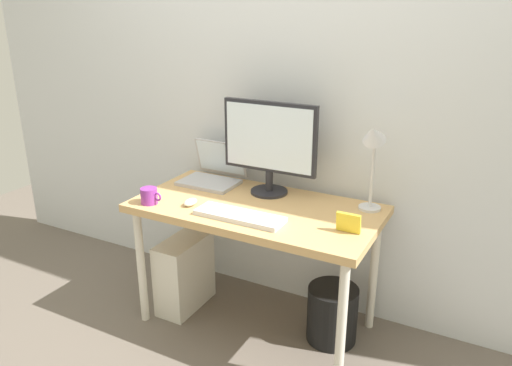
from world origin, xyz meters
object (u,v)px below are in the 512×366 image
keyboard (239,216)px  mouse (191,202)px  laptop (214,172)px  coffee_mug (149,196)px  desk (256,218)px  wastebasket (332,314)px  desk_lamp (373,148)px  photo_frame (349,223)px  computer_tower (185,273)px  monitor (269,143)px

keyboard → mouse: bearing=175.1°
keyboard → mouse: (-0.30, 0.03, 0.01)m
laptop → coffee_mug: bearing=-104.1°
desk → wastebasket: desk is taller
laptop → desk_lamp: desk_lamp is taller
desk → coffee_mug: 0.56m
laptop → coffee_mug: laptop is taller
mouse → photo_frame: 0.81m
desk → laptop: size_ratio=3.89×
coffee_mug → photo_frame: photo_frame is taller
computer_tower → mouse: bearing=-37.7°
keyboard → coffee_mug: (-0.50, -0.05, 0.03)m
laptop → mouse: 0.38m
computer_tower → desk: bearing=5.1°
mouse → computer_tower: 0.54m
wastebasket → coffee_mug: bearing=-162.1°
keyboard → computer_tower: size_ratio=1.05×
desk → laptop: 0.45m
coffee_mug → desk_lamp: bearing=22.5°
monitor → desk_lamp: size_ratio=1.15×
photo_frame → mouse: bearing=-175.3°
wastebasket → desk: bearing=-171.5°
monitor → computer_tower: monitor is taller
coffee_mug → wastebasket: (0.91, 0.29, -0.59)m
desk → coffee_mug: coffee_mug is taller
keyboard → wastebasket: 0.74m
laptop → coffee_mug: (-0.11, -0.44, -0.02)m
monitor → mouse: (-0.27, -0.34, -0.26)m
desk_lamp → photo_frame: (-0.01, -0.28, -0.28)m
desk_lamp → wastebasket: bearing=-130.5°
computer_tower → wastebasket: (0.86, 0.10, -0.06)m
photo_frame → computer_tower: (-0.95, 0.05, -0.54)m
desk_lamp → keyboard: (-0.52, -0.37, -0.31)m
photo_frame → desk_lamp: bearing=87.8°
keyboard → wastebasket: (0.41, 0.24, -0.56)m
coffee_mug → computer_tower: size_ratio=0.29×
desk → photo_frame: size_ratio=11.32×
desk → coffee_mug: (-0.49, -0.23, 0.11)m
coffee_mug → photo_frame: size_ratio=1.10×
monitor → mouse: monitor is taller
monitor → mouse: size_ratio=5.84×
mouse → wastebasket: (0.71, 0.22, -0.57)m
desk → monitor: bearing=96.3°
monitor → wastebasket: bearing=-16.2°
monitor → photo_frame: monitor is taller
keyboard → photo_frame: size_ratio=4.00×
desk → monitor: size_ratio=2.37×
wastebasket → computer_tower: bearing=-173.2°
coffee_mug → computer_tower: bearing=75.3°
monitor → desk_lamp: (0.54, 0.00, 0.04)m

